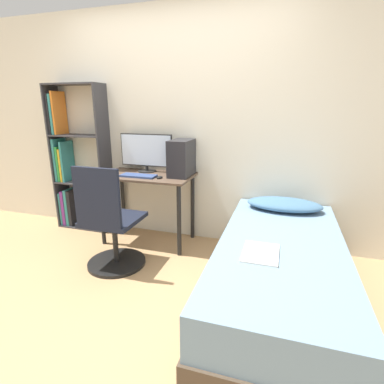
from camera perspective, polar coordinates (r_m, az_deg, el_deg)
name	(u,v)px	position (r m, az deg, el deg)	size (l,w,h in m)	color
ground_plane	(115,306)	(2.54, -14.40, -20.36)	(14.00, 14.00, 0.00)	tan
wall_back	(178,128)	(3.38, -2.68, 12.05)	(8.00, 0.05, 2.50)	silver
desk	(147,187)	(3.30, -8.52, 0.98)	(1.00, 0.55, 0.77)	brown
bookshelf	(72,166)	(3.96, -21.84, 4.68)	(0.69, 0.26, 1.73)	#38383D
office_chair	(110,230)	(2.89, -15.27, -6.96)	(0.55, 0.55, 1.00)	black
bed	(279,273)	(2.46, 16.24, -14.68)	(0.93, 2.02, 0.52)	#4C3D2D
pillow	(284,204)	(3.02, 17.15, -2.25)	(0.70, 0.36, 0.11)	teal
magazine	(261,253)	(2.13, 12.94, -11.25)	(0.24, 0.32, 0.01)	silver
monitor	(146,152)	(3.40, -8.71, 7.56)	(0.62, 0.21, 0.42)	black
keyboard	(139,176)	(3.19, -10.15, 3.07)	(0.38, 0.15, 0.02)	#33477A
pc_tower	(182,158)	(3.16, -2.00, 6.50)	(0.21, 0.36, 0.38)	#232328
mouse	(159,177)	(3.09, -6.21, 2.80)	(0.06, 0.09, 0.02)	black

